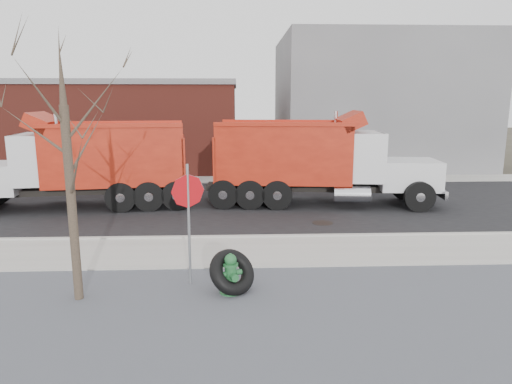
{
  "coord_description": "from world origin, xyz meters",
  "views": [
    {
      "loc": [
        0.12,
        -11.64,
        4.06
      ],
      "look_at": [
        0.68,
        1.74,
        1.4
      ],
      "focal_mm": 32.0,
      "sensor_mm": 36.0,
      "label": 1
    }
  ],
  "objects_px": {
    "truck_tire": "(232,272)",
    "dump_truck_red_b": "(87,160)",
    "fire_hydrant": "(231,276)",
    "stop_sign": "(188,204)",
    "dump_truck_red_a": "(313,158)"
  },
  "relations": [
    {
      "from": "truck_tire",
      "to": "dump_truck_red_b",
      "type": "height_order",
      "value": "dump_truck_red_b"
    },
    {
      "from": "fire_hydrant",
      "to": "stop_sign",
      "type": "height_order",
      "value": "stop_sign"
    },
    {
      "from": "stop_sign",
      "to": "dump_truck_red_a",
      "type": "xyz_separation_m",
      "value": [
        4.09,
        8.08,
        -0.01
      ]
    },
    {
      "from": "truck_tire",
      "to": "stop_sign",
      "type": "xyz_separation_m",
      "value": [
        -0.94,
        0.45,
        1.41
      ]
    },
    {
      "from": "truck_tire",
      "to": "stop_sign",
      "type": "height_order",
      "value": "stop_sign"
    },
    {
      "from": "truck_tire",
      "to": "dump_truck_red_a",
      "type": "xyz_separation_m",
      "value": [
        3.15,
        8.53,
        1.4
      ]
    },
    {
      "from": "stop_sign",
      "to": "dump_truck_red_a",
      "type": "height_order",
      "value": "dump_truck_red_a"
    },
    {
      "from": "fire_hydrant",
      "to": "stop_sign",
      "type": "bearing_deg",
      "value": 124.92
    },
    {
      "from": "fire_hydrant",
      "to": "dump_truck_red_a",
      "type": "bearing_deg",
      "value": 44.91
    },
    {
      "from": "stop_sign",
      "to": "fire_hydrant",
      "type": "bearing_deg",
      "value": -33.42
    },
    {
      "from": "truck_tire",
      "to": "dump_truck_red_a",
      "type": "distance_m",
      "value": 9.2
    },
    {
      "from": "dump_truck_red_a",
      "to": "truck_tire",
      "type": "bearing_deg",
      "value": -104.3
    },
    {
      "from": "dump_truck_red_b",
      "to": "stop_sign",
      "type": "bearing_deg",
      "value": 113.37
    },
    {
      "from": "truck_tire",
      "to": "dump_truck_red_a",
      "type": "relative_size",
      "value": 0.15
    },
    {
      "from": "truck_tire",
      "to": "stop_sign",
      "type": "relative_size",
      "value": 0.49
    }
  ]
}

